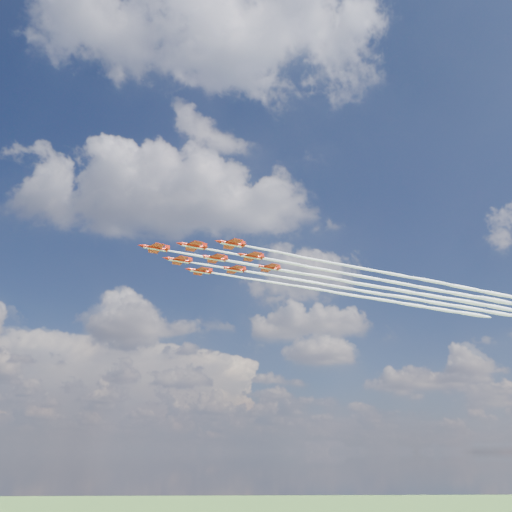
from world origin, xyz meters
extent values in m
cylinder|color=red|center=(-12.88, -5.20, 88.71)|extent=(6.86, 3.78, 0.97)
cone|color=red|center=(-16.92, -7.01, 88.71)|extent=(2.01, 1.61, 0.97)
cone|color=red|center=(-9.08, -3.51, 88.71)|extent=(1.57, 1.35, 0.89)
ellipsoid|color=black|center=(-14.49, -5.93, 89.11)|extent=(2.01, 1.49, 0.63)
cube|color=red|center=(-12.47, -5.02, 88.67)|extent=(5.91, 8.59, 0.12)
cube|color=red|center=(-9.64, -3.76, 88.71)|extent=(2.43, 3.41, 0.11)
cube|color=red|center=(-9.48, -3.69, 89.51)|extent=(1.34, 0.69, 1.59)
cube|color=silver|center=(-12.88, -5.20, 88.27)|extent=(6.39, 3.44, 0.11)
cylinder|color=red|center=(-1.55, -7.29, 88.71)|extent=(6.86, 3.78, 0.97)
cone|color=red|center=(-5.59, -9.10, 88.71)|extent=(2.01, 1.61, 0.97)
cone|color=red|center=(2.25, -5.59, 88.71)|extent=(1.57, 1.35, 0.89)
ellipsoid|color=black|center=(-3.16, -8.01, 89.11)|extent=(2.01, 1.49, 0.63)
cube|color=red|center=(-1.14, -7.11, 88.67)|extent=(5.91, 8.59, 0.12)
cube|color=red|center=(1.69, -5.84, 88.71)|extent=(2.43, 3.41, 0.11)
cube|color=red|center=(1.85, -5.77, 89.51)|extent=(1.34, 0.69, 1.59)
cube|color=silver|center=(-1.55, -7.29, 88.27)|extent=(6.39, 3.44, 0.11)
cylinder|color=red|center=(-6.88, 4.63, 88.71)|extent=(6.86, 3.78, 0.97)
cone|color=red|center=(-10.92, 2.83, 88.71)|extent=(2.01, 1.61, 0.97)
cone|color=red|center=(-3.08, 6.33, 88.71)|extent=(1.57, 1.35, 0.89)
ellipsoid|color=black|center=(-8.49, 3.91, 89.11)|extent=(2.01, 1.49, 0.63)
cube|color=red|center=(-6.47, 4.81, 88.67)|extent=(5.91, 8.59, 0.12)
cube|color=red|center=(-3.64, 6.08, 88.71)|extent=(2.43, 3.41, 0.11)
cube|color=red|center=(-3.48, 6.15, 89.51)|extent=(1.34, 0.69, 1.59)
cube|color=silver|center=(-6.88, 4.63, 88.27)|extent=(6.39, 3.44, 0.11)
cylinder|color=red|center=(9.79, -9.37, 88.71)|extent=(6.86, 3.78, 0.97)
cone|color=red|center=(5.75, -11.18, 88.71)|extent=(2.01, 1.61, 0.97)
cone|color=red|center=(13.58, -7.68, 88.71)|extent=(1.57, 1.35, 0.89)
ellipsoid|color=black|center=(8.17, -10.10, 89.11)|extent=(2.01, 1.49, 0.63)
cube|color=red|center=(10.19, -9.19, 88.67)|extent=(5.91, 8.59, 0.12)
cube|color=red|center=(13.02, -7.93, 88.71)|extent=(2.43, 3.41, 0.11)
cube|color=red|center=(13.18, -7.86, 89.51)|extent=(1.34, 0.69, 1.59)
cube|color=silver|center=(9.79, -9.37, 88.27)|extent=(6.39, 3.44, 0.11)
cylinder|color=red|center=(4.45, 2.55, 88.71)|extent=(6.86, 3.78, 0.97)
cone|color=red|center=(0.41, 0.74, 88.71)|extent=(2.01, 1.61, 0.97)
cone|color=red|center=(8.25, 4.25, 88.71)|extent=(1.57, 1.35, 0.89)
ellipsoid|color=black|center=(2.84, 1.82, 89.11)|extent=(2.01, 1.49, 0.63)
cube|color=red|center=(4.86, 2.73, 88.67)|extent=(5.91, 8.59, 0.12)
cube|color=red|center=(7.69, 3.99, 88.71)|extent=(2.43, 3.41, 0.11)
cube|color=red|center=(7.85, 4.06, 89.51)|extent=(1.34, 0.69, 1.59)
cube|color=silver|center=(4.45, 2.55, 88.27)|extent=(6.39, 3.44, 0.11)
cylinder|color=red|center=(-0.88, 14.47, 88.71)|extent=(6.86, 3.78, 0.97)
cone|color=red|center=(-4.92, 12.66, 88.71)|extent=(2.01, 1.61, 0.97)
cone|color=red|center=(2.92, 16.17, 88.71)|extent=(1.57, 1.35, 0.89)
ellipsoid|color=black|center=(-2.49, 13.75, 89.11)|extent=(2.01, 1.49, 0.63)
cube|color=red|center=(-0.47, 14.65, 88.67)|extent=(5.91, 8.59, 0.12)
cube|color=red|center=(2.35, 15.91, 88.71)|extent=(2.43, 3.41, 0.11)
cube|color=red|center=(2.52, 15.99, 89.51)|extent=(1.34, 0.69, 1.59)
cube|color=silver|center=(-0.88, 14.47, 88.27)|extent=(6.39, 3.44, 0.11)
cylinder|color=red|center=(15.78, 0.46, 88.71)|extent=(6.86, 3.78, 0.97)
cone|color=red|center=(11.74, -1.35, 88.71)|extent=(2.01, 1.61, 0.97)
cone|color=red|center=(19.58, 2.16, 88.71)|extent=(1.57, 1.35, 0.89)
ellipsoid|color=black|center=(14.17, -0.26, 89.11)|extent=(2.01, 1.49, 0.63)
cube|color=red|center=(16.19, 0.64, 88.67)|extent=(5.91, 8.59, 0.12)
cube|color=red|center=(19.02, 1.91, 88.71)|extent=(2.43, 3.41, 0.11)
cube|color=red|center=(19.18, 1.98, 89.51)|extent=(1.34, 0.69, 1.59)
cube|color=silver|center=(15.78, 0.46, 88.27)|extent=(6.39, 3.44, 0.11)
cylinder|color=red|center=(10.45, 12.38, 88.71)|extent=(6.86, 3.78, 0.97)
cone|color=red|center=(6.41, 10.58, 88.71)|extent=(2.01, 1.61, 0.97)
cone|color=red|center=(14.25, 14.08, 88.71)|extent=(1.57, 1.35, 0.89)
ellipsoid|color=black|center=(8.84, 11.66, 89.11)|extent=(2.01, 1.49, 0.63)
cube|color=red|center=(10.86, 12.56, 88.67)|extent=(5.91, 8.59, 0.12)
cube|color=red|center=(13.68, 13.83, 88.71)|extent=(2.43, 3.41, 0.11)
cube|color=red|center=(13.85, 13.90, 89.51)|extent=(1.34, 0.69, 1.59)
cube|color=silver|center=(10.45, 12.38, 88.27)|extent=(6.39, 3.44, 0.11)
cylinder|color=red|center=(21.78, 10.30, 88.71)|extent=(6.86, 3.78, 0.97)
cone|color=red|center=(17.74, 8.49, 88.71)|extent=(2.01, 1.61, 0.97)
cone|color=red|center=(25.58, 12.00, 88.71)|extent=(1.57, 1.35, 0.89)
ellipsoid|color=black|center=(20.17, 9.57, 89.11)|extent=(2.01, 1.49, 0.63)
cube|color=red|center=(22.19, 10.48, 88.67)|extent=(5.91, 8.59, 0.12)
cube|color=red|center=(25.01, 11.74, 88.71)|extent=(2.43, 3.41, 0.11)
cube|color=red|center=(25.18, 11.82, 89.51)|extent=(1.34, 0.69, 1.59)
cube|color=silver|center=(21.78, 10.30, 88.27)|extent=(6.39, 3.44, 0.11)
camera|label=1|loc=(11.63, -142.66, 32.42)|focal=35.00mm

